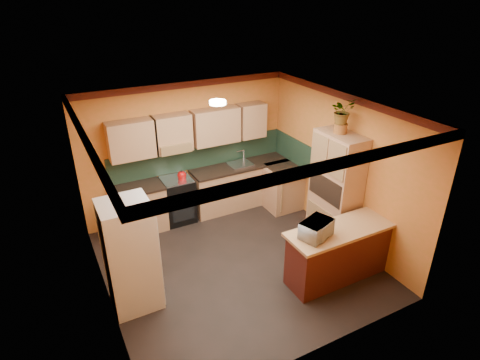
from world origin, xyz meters
name	(u,v)px	position (x,y,z in m)	size (l,w,h in m)	color
room_shell	(228,143)	(0.02, 0.28, 2.09)	(4.24, 4.24, 2.72)	black
base_cabinets_back	(207,193)	(0.25, 1.80, 0.44)	(3.65, 0.60, 0.88)	tan
countertop_back	(206,173)	(0.25, 1.80, 0.90)	(3.65, 0.62, 0.04)	black
stove	(178,200)	(-0.37, 1.80, 0.46)	(0.58, 0.58, 0.91)	black
kettle	(182,175)	(-0.27, 1.75, 1.00)	(0.17, 0.17, 0.18)	#B30B0C
sink	(240,164)	(1.03, 1.80, 0.94)	(0.48, 0.40, 0.03)	silver
base_cabinets_right	(285,188)	(1.80, 1.24, 0.44)	(0.60, 0.80, 0.88)	tan
countertop_right	(286,168)	(1.80, 1.24, 0.90)	(0.62, 0.80, 0.04)	black
fridge	(130,256)	(-1.75, -0.13, 0.85)	(0.68, 0.66, 1.70)	silver
pantry	(335,191)	(1.85, -0.22, 1.05)	(0.48, 0.90, 2.10)	tan
fern_pot	(340,128)	(1.85, -0.17, 2.18)	(0.22, 0.22, 0.16)	brown
fern	(342,111)	(1.85, -0.17, 2.47)	(0.38, 0.33, 0.43)	tan
breakfast_bar	(341,253)	(1.34, -1.07, 0.44)	(1.80, 0.55, 0.88)	#4F2012
bar_top	(344,229)	(1.34, -1.07, 0.91)	(1.90, 0.65, 0.05)	tan
microwave	(316,229)	(0.78, -1.07, 1.07)	(0.49, 0.33, 0.27)	silver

